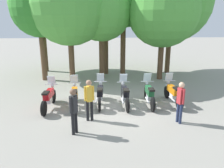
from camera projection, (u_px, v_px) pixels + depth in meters
ground_plane at (113, 105)px, 10.39m from camera, size 80.00×80.00×0.00m
motorcycle_0 at (49, 97)px, 9.92m from camera, size 0.62×2.19×1.37m
motorcycle_1 at (75, 96)px, 10.13m from camera, size 0.62×2.19×1.37m
motorcycle_2 at (100, 94)px, 10.38m from camera, size 0.62×2.19×1.37m
motorcycle_3 at (125, 95)px, 10.30m from camera, size 0.62×2.19×1.37m
motorcycle_4 at (149, 94)px, 10.39m from camera, size 0.62×2.19×1.37m
motorcycle_5 at (173, 93)px, 10.53m from camera, size 0.62×2.19×1.37m
person_0 at (180, 100)px, 8.39m from camera, size 0.27×0.40×1.64m
person_1 at (89, 97)px, 8.59m from camera, size 0.41×0.26×1.67m
person_2 at (74, 108)px, 7.57m from camera, size 0.30×0.38×1.66m
tree_0 at (39, 9)px, 13.55m from camera, size 3.49×3.49×6.26m
tree_1 at (41, 4)px, 15.93m from camera, size 4.48×4.48×7.24m
tree_2 at (69, 5)px, 13.36m from camera, size 4.91×4.91×7.18m
tree_4 at (101, 10)px, 14.06m from camera, size 3.99×3.99×6.48m
tree_6 at (163, 11)px, 13.84m from camera, size 4.54×4.54×6.65m
tree_7 at (172, 2)px, 15.42m from camera, size 5.57×5.57×7.83m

